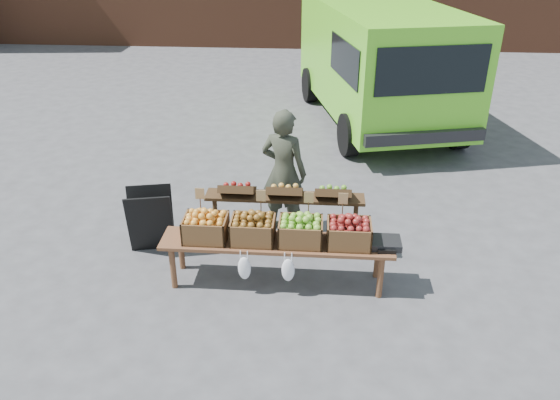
# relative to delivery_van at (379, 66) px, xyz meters

# --- Properties ---
(ground) EXTENTS (80.00, 80.00, 0.00)m
(ground) POSITION_rel_delivery_van_xyz_m (-2.35, -5.92, -1.20)
(ground) COLOR #48484A
(delivery_van) EXTENTS (3.66, 5.79, 2.40)m
(delivery_van) POSITION_rel_delivery_van_xyz_m (0.00, 0.00, 0.00)
(delivery_van) COLOR #64D526
(delivery_van) RESTS_ON ground
(vendor) EXTENTS (0.74, 0.61, 1.75)m
(vendor) POSITION_rel_delivery_van_xyz_m (-1.62, -4.66, -0.32)
(vendor) COLOR #313528
(vendor) RESTS_ON ground
(chalkboard_sign) EXTENTS (0.62, 0.43, 0.86)m
(chalkboard_sign) POSITION_rel_delivery_van_xyz_m (-3.30, -5.30, -0.77)
(chalkboard_sign) COLOR black
(chalkboard_sign) RESTS_ON ground
(back_table) EXTENTS (2.10, 0.44, 1.04)m
(back_table) POSITION_rel_delivery_van_xyz_m (-1.57, -5.19, -0.68)
(back_table) COLOR #382514
(back_table) RESTS_ON ground
(display_bench) EXTENTS (2.70, 0.56, 0.57)m
(display_bench) POSITION_rel_delivery_van_xyz_m (-1.61, -5.91, -0.91)
(display_bench) COLOR brown
(display_bench) RESTS_ON ground
(crate_golden_apples) EXTENTS (0.50, 0.40, 0.28)m
(crate_golden_apples) POSITION_rel_delivery_van_xyz_m (-2.44, -5.91, -0.49)
(crate_golden_apples) COLOR gold
(crate_golden_apples) RESTS_ON display_bench
(crate_russet_pears) EXTENTS (0.50, 0.40, 0.28)m
(crate_russet_pears) POSITION_rel_delivery_van_xyz_m (-1.89, -5.91, -0.49)
(crate_russet_pears) COLOR brown
(crate_russet_pears) RESTS_ON display_bench
(crate_red_apples) EXTENTS (0.50, 0.40, 0.28)m
(crate_red_apples) POSITION_rel_delivery_van_xyz_m (-1.34, -5.91, -0.49)
(crate_red_apples) COLOR #55972B
(crate_red_apples) RESTS_ON display_bench
(crate_green_apples) EXTENTS (0.50, 0.40, 0.28)m
(crate_green_apples) POSITION_rel_delivery_van_xyz_m (-0.79, -5.91, -0.49)
(crate_green_apples) COLOR maroon
(crate_green_apples) RESTS_ON display_bench
(weighing_scale) EXTENTS (0.34, 0.30, 0.08)m
(weighing_scale) POSITION_rel_delivery_van_xyz_m (-0.36, -5.91, -0.59)
(weighing_scale) COLOR black
(weighing_scale) RESTS_ON display_bench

